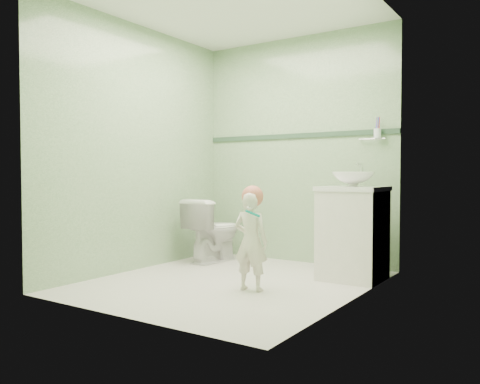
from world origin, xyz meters
The scene contains 12 objects.
ground centered at (0.00, 0.00, 0.00)m, with size 2.50×2.50×0.00m, color silver.
room_shell centered at (0.00, 0.00, 1.20)m, with size 2.50×2.54×2.40m.
trim_stripe centered at (0.00, 1.24, 1.35)m, with size 2.20×0.02×0.05m, color #2E4B36.
vanity centered at (0.84, 0.70, 0.40)m, with size 0.52×0.50×0.80m, color white.
counter centered at (0.84, 0.70, 0.81)m, with size 0.54×0.52×0.04m, color white.
basin centered at (0.84, 0.70, 0.89)m, with size 0.37×0.37×0.13m, color white.
faucet centered at (0.84, 0.89, 0.97)m, with size 0.03×0.13×0.18m.
cup_holder centered at (0.89, 1.18, 1.33)m, with size 0.26×0.07×0.21m.
toilet centered at (-0.74, 0.75, 0.34)m, with size 0.38×0.66×0.68m, color white.
toddler centered at (0.31, -0.15, 0.40)m, with size 0.29×0.19×0.79m, color beige.
hair_cap centered at (0.31, -0.13, 0.76)m, with size 0.18×0.18×0.18m, color #C76951.
teal_toothbrush centered at (0.39, -0.27, 0.64)m, with size 0.11×0.14×0.08m.
Camera 1 is at (2.39, -3.47, 0.93)m, focal length 36.65 mm.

